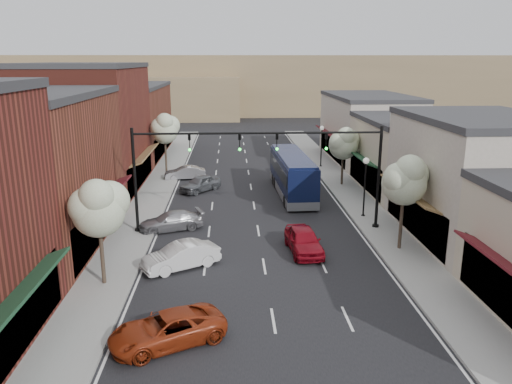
{
  "coord_description": "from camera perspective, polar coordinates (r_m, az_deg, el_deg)",
  "views": [
    {
      "loc": [
        -1.78,
        -23.72,
        11.14
      ],
      "look_at": [
        -0.05,
        9.88,
        2.2
      ],
      "focal_mm": 35.0,
      "sensor_mm": 36.0,
      "label": 1
    }
  ],
  "objects": [
    {
      "name": "bldg_right_midnear",
      "position": [
        34.29,
        24.01,
        1.4
      ],
      "size": [
        9.14,
        12.1,
        7.9
      ],
      "color": "#B9AC9E",
      "rests_on": "ground"
    },
    {
      "name": "parked_car_a",
      "position": [
        21.1,
        -10.12,
        -15.18
      ],
      "size": [
        5.16,
        3.97,
        1.3
      ],
      "primitive_type": "imported",
      "rotation": [
        0.0,
        0.0,
        -1.13
      ],
      "color": "maroon",
      "rests_on": "ground"
    },
    {
      "name": "tree_left_near",
      "position": [
        25.49,
        -17.54,
        -1.58
      ],
      "size": [
        2.85,
        2.65,
        5.69
      ],
      "color": "#47382B",
      "rests_on": "ground"
    },
    {
      "name": "bldg_right_far",
      "position": [
        58.32,
        12.59,
        7.16
      ],
      "size": [
        9.14,
        16.1,
        7.4
      ],
      "color": "#B9AC9E",
      "rests_on": "ground"
    },
    {
      "name": "bldg_left_far",
      "position": [
        61.4,
        -14.75,
        7.87
      ],
      "size": [
        10.14,
        18.1,
        8.4
      ],
      "color": "brown",
      "rests_on": "ground"
    },
    {
      "name": "sidewalk_right",
      "position": [
        44.82,
        10.28,
        0.34
      ],
      "size": [
        2.8,
        73.0,
        0.15
      ],
      "primitive_type": "cube",
      "color": "gray",
      "rests_on": "ground"
    },
    {
      "name": "bldg_left_midfar",
      "position": [
        45.82,
        -18.84,
        6.9
      ],
      "size": [
        10.14,
        14.1,
        10.9
      ],
      "color": "maroon",
      "rests_on": "ground"
    },
    {
      "name": "red_hatchback",
      "position": [
        29.9,
        5.47,
        -5.52
      ],
      "size": [
        2.15,
        4.56,
        1.51
      ],
      "primitive_type": "imported",
      "rotation": [
        0.0,
        0.0,
        0.08
      ],
      "color": "maroon",
      "rests_on": "ground"
    },
    {
      "name": "parked_car_c",
      "position": [
        34.09,
        -9.7,
        -3.3
      ],
      "size": [
        4.67,
        3.05,
        1.26
      ],
      "primitive_type": "imported",
      "rotation": [
        0.0,
        0.0,
        -1.25
      ],
      "color": "gray",
      "rests_on": "ground"
    },
    {
      "name": "sidewalk_left",
      "position": [
        44.15,
        -11.47,
        0.06
      ],
      "size": [
        2.8,
        73.0,
        0.15
      ],
      "primitive_type": "cube",
      "color": "gray",
      "rests_on": "ground"
    },
    {
      "name": "ground",
      "position": [
        26.27,
        1.24,
        -10.22
      ],
      "size": [
        160.0,
        160.0,
        0.0
      ],
      "primitive_type": "plane",
      "color": "black",
      "rests_on": "ground"
    },
    {
      "name": "bldg_left_midnear",
      "position": [
        32.87,
        -25.15,
        2.08
      ],
      "size": [
        10.14,
        14.1,
        9.4
      ],
      "color": "brown",
      "rests_on": "ground"
    },
    {
      "name": "bldg_right_midfar",
      "position": [
        45.21,
        17.18,
        4.06
      ],
      "size": [
        9.14,
        12.1,
        6.4
      ],
      "color": "#B5A690",
      "rests_on": "ground"
    },
    {
      "name": "parked_car_b",
      "position": [
        27.9,
        -8.59,
        -7.26
      ],
      "size": [
        4.47,
        3.44,
        1.42
      ],
      "primitive_type": "imported",
      "rotation": [
        0.0,
        0.0,
        -1.05
      ],
      "color": "silver",
      "rests_on": "ground"
    },
    {
      "name": "signal_mast_left",
      "position": [
        32.61,
        -9.66,
        3.14
      ],
      "size": [
        8.22,
        0.46,
        7.0
      ],
      "color": "black",
      "rests_on": "ground"
    },
    {
      "name": "hill_near",
      "position": [
        104.58,
        -16.03,
        10.4
      ],
      "size": [
        50.0,
        20.0,
        8.0
      ],
      "primitive_type": "cube",
      "color": "#7A6647",
      "rests_on": "ground"
    },
    {
      "name": "curb_right",
      "position": [
        44.52,
        8.53,
        0.32
      ],
      "size": [
        0.25,
        73.0,
        0.17
      ],
      "primitive_type": "cube",
      "color": "gray",
      "rests_on": "ground"
    },
    {
      "name": "lamp_post_far",
      "position": [
        53.23,
        7.5,
        5.96
      ],
      "size": [
        0.44,
        0.44,
        4.44
      ],
      "color": "black",
      "rests_on": "ground"
    },
    {
      "name": "parked_car_d",
      "position": [
        43.72,
        -6.39,
        0.97
      ],
      "size": [
        3.93,
        4.17,
        1.39
      ],
      "primitive_type": "imported",
      "rotation": [
        0.0,
        0.0,
        -0.72
      ],
      "color": "#585C60",
      "rests_on": "ground"
    },
    {
      "name": "hill_far",
      "position": [
        113.85,
        -2.09,
        12.28
      ],
      "size": [
        120.0,
        30.0,
        12.0
      ],
      "primitive_type": "cube",
      "color": "#7A6647",
      "rests_on": "ground"
    },
    {
      "name": "tree_right_near",
      "position": [
        30.21,
        16.73,
        1.45
      ],
      "size": [
        2.85,
        2.65,
        5.95
      ],
      "color": "#47382B",
      "rests_on": "ground"
    },
    {
      "name": "tree_right_far",
      "position": [
        45.39,
        10.04,
        5.59
      ],
      "size": [
        2.85,
        2.65,
        5.43
      ],
      "color": "#47382B",
      "rests_on": "ground"
    },
    {
      "name": "lamp_post_near",
      "position": [
        36.46,
        12.38,
        1.64
      ],
      "size": [
        0.44,
        0.44,
        4.44
      ],
      "color": "black",
      "rests_on": "ground"
    },
    {
      "name": "tree_left_far",
      "position": [
        50.51,
        -10.36,
        7.21
      ],
      "size": [
        2.85,
        2.65,
        6.13
      ],
      "color": "#47382B",
      "rests_on": "ground"
    },
    {
      "name": "parked_car_e",
      "position": [
        48.35,
        -8.12,
        2.18
      ],
      "size": [
        4.04,
        1.92,
        1.28
      ],
      "primitive_type": "imported",
      "rotation": [
        0.0,
        0.0,
        -1.42
      ],
      "color": "#A5A5AA",
      "rests_on": "ground"
    },
    {
      "name": "curb_left",
      "position": [
        43.96,
        -9.67,
        0.09
      ],
      "size": [
        0.25,
        73.0,
        0.17
      ],
      "primitive_type": "cube",
      "color": "gray",
      "rests_on": "ground"
    },
    {
      "name": "signal_mast_right",
      "position": [
        33.22,
        10.01,
        3.34
      ],
      "size": [
        8.22,
        0.46,
        7.0
      ],
      "color": "black",
      "rests_on": "ground"
    },
    {
      "name": "coach_bus",
      "position": [
        42.42,
        4.16,
        2.12
      ],
      "size": [
        2.87,
        11.32,
        3.44
      ],
      "rotation": [
        0.0,
        0.0,
        0.04
      ],
      "color": "#0D1436",
      "rests_on": "ground"
    }
  ]
}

